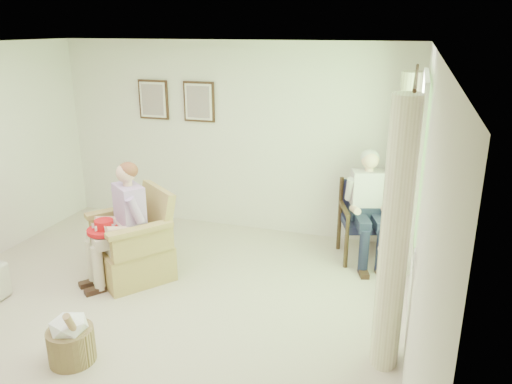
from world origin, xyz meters
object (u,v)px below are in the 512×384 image
Objects in this scene: hatbox at (71,338)px; person_dark at (367,200)px; wood_armchair at (367,217)px; person_wicker at (124,216)px; wicker_armchair at (134,249)px; red_hat at (104,228)px.

person_dark is at bearing 51.58° from hatbox.
hatbox is at bearing -146.42° from person_dark.
wood_armchair is 0.70× the size of person_wicker.
person_wicker reaches higher than wicker_armchair.
person_wicker is at bearing -169.76° from person_dark.
hatbox is (-2.19, -2.92, -0.29)m from wood_armchair.
person_wicker is 3.56× the size of red_hat.
red_hat is (-0.16, -0.29, 0.36)m from wicker_armchair.
wicker_armchair reaches higher than red_hat.
person_dark is 3.57m from hatbox.
wicker_armchair is at bearing 101.06° from hatbox.
hatbox is (-2.19, -2.76, -0.56)m from person_dark.
red_hat is at bearing -81.20° from wicker_armchair.
person_dark is at bearing 65.87° from person_wicker.
wicker_armchair is at bearing -169.39° from wood_armchair.
wood_armchair is at bearing 31.86° from red_hat.
wicker_armchair is 0.48m from person_wicker.
wood_armchair reaches higher than red_hat.
person_dark is (0.00, -0.16, 0.27)m from wood_armchair.
red_hat is at bearing -98.60° from person_wicker.
wicker_armchair is 2.85m from wood_armchair.
wicker_armchair reaches higher than hatbox.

